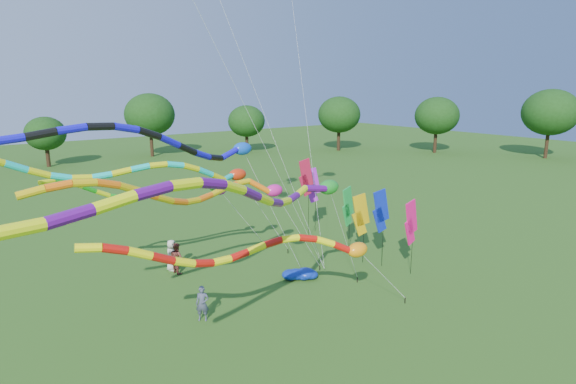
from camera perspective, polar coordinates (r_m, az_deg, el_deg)
ground at (r=22.58m, az=6.16°, el=-14.15°), size 160.00×160.00×0.00m
tree_ring at (r=22.66m, az=-11.76°, el=0.00°), size 119.68×114.54×9.64m
tube_kite_red at (r=18.92m, az=-1.53°, el=-6.90°), size 13.77×1.66×5.95m
tube_kite_orange at (r=20.26m, az=-9.74°, el=0.13°), size 14.39×3.25×7.75m
tube_kite_purple at (r=15.97m, az=-2.68°, el=-0.19°), size 16.05×7.13×8.56m
tube_kite_blue at (r=18.55m, az=-15.87°, el=5.48°), size 16.45×3.83×9.70m
tube_kite_cyan at (r=23.75m, az=-14.24°, el=2.27°), size 15.11×1.47×8.08m
tube_kite_green at (r=26.18m, az=-14.40°, el=0.27°), size 12.56×1.90×6.62m
banner_pole_red at (r=31.07m, az=2.13°, el=1.70°), size 1.16×0.10×5.53m
banner_pole_magenta_b at (r=26.43m, az=14.37°, el=-3.53°), size 1.16×0.21×4.23m
banner_pole_violet at (r=33.34m, az=2.89°, el=0.79°), size 1.09×0.55×4.58m
banner_pole_green at (r=29.58m, az=7.09°, el=-1.73°), size 1.15×0.34×4.12m
banner_pole_blue_a at (r=27.24m, az=10.93°, el=-2.23°), size 1.16×0.23×4.53m
banner_pole_orange at (r=27.67m, az=8.59°, el=-2.70°), size 1.15×0.36×4.16m
blue_nylon_heap at (r=25.84m, az=1.79°, el=-9.92°), size 1.69×1.70×0.56m
person_a at (r=27.73m, az=-13.62°, el=-7.27°), size 1.02×0.96×1.75m
person_b at (r=21.89m, az=-10.11°, el=-12.89°), size 0.69×0.65×1.58m
person_c at (r=27.30m, az=-13.04°, el=-7.62°), size 0.75×0.91×1.70m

